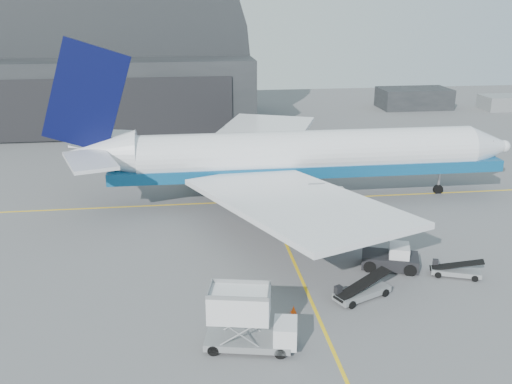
{
  "coord_description": "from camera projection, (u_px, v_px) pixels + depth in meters",
  "views": [
    {
      "loc": [
        -8.88,
        -38.8,
        21.24
      ],
      "look_at": [
        -2.52,
        9.99,
        4.5
      ],
      "focal_mm": 40.0,
      "sensor_mm": 36.0,
      "label": 1
    }
  ],
  "objects": [
    {
      "name": "distant_bldg_b",
      "position": [
        501.0,
        110.0,
        114.92
      ],
      "size": [
        8.0,
        6.0,
        2.8
      ],
      "primitive_type": "cube",
      "color": "gray",
      "rests_on": "ground"
    },
    {
      "name": "catering_truck",
      "position": [
        247.0,
        320.0,
        35.89
      ],
      "size": [
        6.16,
        3.3,
        4.02
      ],
      "rotation": [
        0.0,
        0.0,
        -0.21
      ],
      "color": "gray",
      "rests_on": "ground"
    },
    {
      "name": "pushback_tug",
      "position": [
        392.0,
        259.0,
        47.21
      ],
      "size": [
        5.14,
        3.91,
        2.11
      ],
      "rotation": [
        0.0,
        0.0,
        -0.33
      ],
      "color": "black",
      "rests_on": "ground"
    },
    {
      "name": "belt_loader_a",
      "position": [
        361.0,
        292.0,
        42.39
      ],
      "size": [
        4.81,
        3.32,
        1.84
      ],
      "rotation": [
        0.0,
        0.0,
        0.44
      ],
      "color": "gray",
      "rests_on": "ground"
    },
    {
      "name": "belt_loader_b",
      "position": [
        455.0,
        271.0,
        45.84
      ],
      "size": [
        4.14,
        2.56,
        1.56
      ],
      "rotation": [
        0.0,
        0.0,
        -0.35
      ],
      "color": "gray",
      "rests_on": "ground"
    },
    {
      "name": "traffic_cone",
      "position": [
        294.0,
        309.0,
        40.55
      ],
      "size": [
        0.38,
        0.38,
        0.55
      ],
      "color": "#E03F07",
      "rests_on": "ground"
    },
    {
      "name": "ground",
      "position": [
        305.0,
        286.0,
        44.36
      ],
      "size": [
        200.0,
        200.0,
        0.0
      ],
      "primitive_type": "plane",
      "color": "#565659",
      "rests_on": "ground"
    },
    {
      "name": "hangar",
      "position": [
        105.0,
        69.0,
        99.56
      ],
      "size": [
        50.0,
        28.3,
        28.0
      ],
      "color": "black",
      "rests_on": "ground"
    },
    {
      "name": "distant_bldg_a",
      "position": [
        413.0,
        108.0,
        116.59
      ],
      "size": [
        14.0,
        8.0,
        4.0
      ],
      "primitive_type": "cube",
      "color": "black",
      "rests_on": "ground"
    },
    {
      "name": "airliner",
      "position": [
        290.0,
        156.0,
        61.81
      ],
      "size": [
        51.05,
        49.5,
        17.92
      ],
      "color": "white",
      "rests_on": "ground"
    },
    {
      "name": "taxi_lines",
      "position": [
        278.0,
        225.0,
        56.24
      ],
      "size": [
        80.0,
        42.12,
        0.02
      ],
      "color": "yellow",
      "rests_on": "ground"
    }
  ]
}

